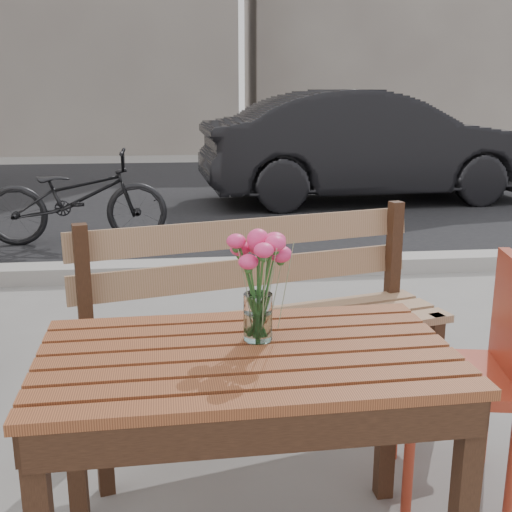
{
  "coord_description": "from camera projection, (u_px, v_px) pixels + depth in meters",
  "views": [
    {
      "loc": [
        -0.21,
        -1.82,
        1.42
      ],
      "look_at": [
        -0.01,
        -0.04,
        0.95
      ],
      "focal_mm": 45.0,
      "sensor_mm": 36.0,
      "label": 1
    }
  ],
  "objects": [
    {
      "name": "street",
      "position": [
        206.0,
        220.0,
        6.99
      ],
      "size": [
        30.0,
        8.12,
        0.12
      ],
      "color": "black",
      "rests_on": "ground"
    },
    {
      "name": "main_table",
      "position": [
        247.0,
        389.0,
        1.81
      ],
      "size": [
        1.18,
        0.72,
        0.71
      ],
      "rotation": [
        0.0,
        0.0,
        0.04
      ],
      "color": "brown",
      "rests_on": "ground"
    },
    {
      "name": "main_bench",
      "position": [
        259.0,
        298.0,
        2.67
      ],
      "size": [
        1.59,
        0.82,
        0.95
      ],
      "rotation": [
        0.0,
        0.0,
        0.25
      ],
      "color": "#916A4B",
      "rests_on": "ground"
    },
    {
      "name": "red_chair",
      "position": [
        480.0,
        361.0,
        2.24
      ],
      "size": [
        0.49,
        0.49,
        0.86
      ],
      "rotation": [
        0.0,
        0.0,
        -1.75
      ],
      "color": "#9D321E",
      "rests_on": "ground"
    },
    {
      "name": "main_vase",
      "position": [
        258.0,
        272.0,
        1.81
      ],
      "size": [
        0.18,
        0.18,
        0.33
      ],
      "color": "white",
      "rests_on": "main_table"
    },
    {
      "name": "parked_car",
      "position": [
        369.0,
        146.0,
        8.21
      ],
      "size": [
        4.37,
        1.78,
        1.41
      ],
      "primitive_type": "imported",
      "rotation": [
        0.0,
        0.0,
        1.64
      ],
      "color": "black",
      "rests_on": "ground"
    },
    {
      "name": "bicycle",
      "position": [
        76.0,
        197.0,
        5.97
      ],
      "size": [
        1.69,
        0.66,
        0.87
      ],
      "primitive_type": "imported",
      "rotation": [
        0.0,
        0.0,
        1.62
      ],
      "color": "black",
      "rests_on": "ground"
    }
  ]
}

